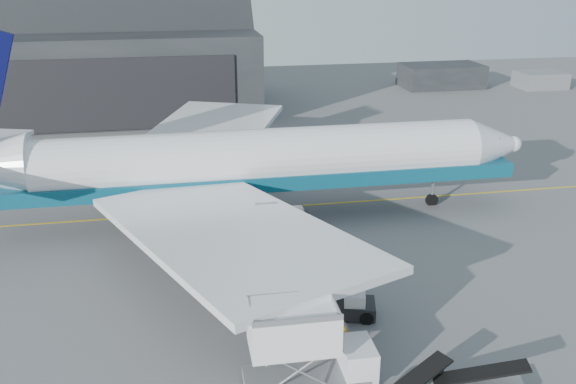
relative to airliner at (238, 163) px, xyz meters
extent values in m
plane|color=#565659|center=(4.34, -17.92, -5.24)|extent=(200.00, 200.00, 0.00)
cube|color=gold|center=(4.34, 2.08, -5.23)|extent=(80.00, 0.25, 0.02)
cube|color=gold|center=(4.34, -19.92, -5.23)|extent=(0.25, 40.00, 0.02)
cube|color=black|center=(-17.66, 47.08, 0.76)|extent=(50.00, 28.00, 12.00)
cube|color=black|center=(-17.66, 32.98, -0.24)|extent=(42.00, 0.40, 9.50)
cube|color=black|center=(42.34, 54.08, -5.24)|extent=(14.00, 8.00, 4.00)
cube|color=slate|center=(59.34, 50.08, -5.24)|extent=(8.00, 6.00, 2.80)
cylinder|color=white|center=(2.18, 0.00, 0.31)|extent=(38.42, 5.12, 5.12)
cone|color=white|center=(23.74, 0.00, 0.31)|extent=(4.70, 5.12, 5.12)
sphere|color=white|center=(25.88, 0.00, 0.31)|extent=(1.49, 1.49, 1.49)
cube|color=black|center=(22.46, 0.00, 0.95)|extent=(2.78, 2.35, 0.75)
cube|color=#0B4A61|center=(2.18, 0.00, -1.35)|extent=(44.83, 5.18, 1.28)
cube|color=white|center=(-2.09, -12.81, -0.76)|extent=(19.68, 26.17, 1.56)
cube|color=white|center=(-2.09, 12.81, -0.76)|extent=(19.68, 26.17, 1.56)
cylinder|color=gray|center=(1.12, -8.54, -2.47)|extent=(5.55, 2.88, 2.88)
cylinder|color=gray|center=(1.12, 8.54, -2.47)|extent=(5.55, 2.88, 2.88)
cylinder|color=#A5A5AA|center=(18.19, 0.00, -3.75)|extent=(0.30, 0.30, 2.99)
cylinder|color=black|center=(18.19, 0.00, -4.76)|extent=(1.17, 0.37, 1.17)
cylinder|color=black|center=(0.05, -3.42, -4.66)|extent=(1.39, 0.48, 1.39)
cylinder|color=black|center=(0.05, 3.42, -4.66)|extent=(1.39, 0.48, 1.39)
cube|color=slate|center=(0.73, -24.42, -4.63)|extent=(6.69, 2.76, 0.55)
cube|color=silver|center=(3.61, -24.46, -3.75)|extent=(1.81, 2.58, 1.77)
cube|color=black|center=(4.44, -24.48, -3.47)|extent=(0.12, 2.11, 1.00)
cube|color=silver|center=(0.07, -24.41, -1.48)|extent=(4.70, 2.84, 2.22)
cylinder|color=black|center=(3.30, -23.29, -4.80)|extent=(0.89, 0.35, 0.89)
cylinder|color=black|center=(-1.80, -23.21, -4.80)|extent=(0.89, 0.35, 0.89)
cube|color=black|center=(4.88, -17.57, -4.71)|extent=(4.27, 3.04, 0.87)
cube|color=silver|center=(5.44, -17.72, -3.94)|extent=(1.75, 2.02, 0.87)
cylinder|color=black|center=(5.94, -18.85, -4.86)|extent=(0.93, 0.55, 0.87)
cylinder|color=black|center=(6.44, -16.98, -4.86)|extent=(0.93, 0.55, 0.87)
cylinder|color=black|center=(3.33, -18.16, -4.86)|extent=(0.93, 0.55, 0.87)
cylinder|color=black|center=(3.82, -16.29, -4.86)|extent=(0.93, 0.55, 0.87)
cube|color=black|center=(5.77, -26.82, -3.95)|extent=(5.27, 3.21, 1.44)
cylinder|color=black|center=(7.09, -25.35, -4.91)|extent=(0.73, 0.54, 0.68)
cube|color=black|center=(9.66, -26.66, -3.96)|extent=(5.33, 2.39, 1.42)
cube|color=black|center=(7.88, -25.56, -4.19)|extent=(0.65, 0.57, 0.67)
cylinder|color=black|center=(11.58, -26.35, -4.91)|extent=(0.72, 0.44, 0.67)
cylinder|color=black|center=(8.14, -25.45, -4.91)|extent=(0.72, 0.44, 0.67)
cube|color=red|center=(5.51, -12.65, -5.23)|extent=(0.33, 0.33, 0.03)
cone|color=red|center=(5.51, -12.65, -5.01)|extent=(0.33, 0.33, 0.47)
camera|label=1|loc=(-5.59, -52.87, 16.95)|focal=40.00mm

